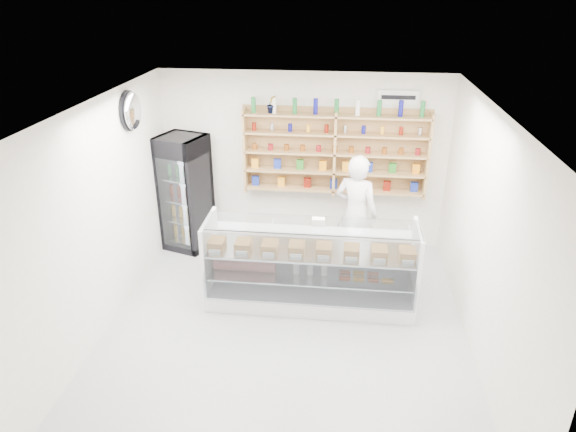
# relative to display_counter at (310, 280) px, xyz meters

# --- Properties ---
(room) EXTENTS (5.00, 5.00, 5.00)m
(room) POSITION_rel_display_counter_xyz_m (-0.26, -0.64, 1.06)
(room) COLOR #9D9DA2
(room) RESTS_ON ground
(display_counter) EXTENTS (2.76, 0.82, 1.20)m
(display_counter) POSITION_rel_display_counter_xyz_m (0.00, 0.00, 0.00)
(display_counter) COLOR white
(display_counter) RESTS_ON floor
(shop_worker) EXTENTS (0.77, 0.65, 1.80)m
(shop_worker) POSITION_rel_display_counter_xyz_m (0.59, 1.01, 0.56)
(shop_worker) COLOR silver
(shop_worker) RESTS_ON floor
(drinks_cooler) EXTENTS (0.84, 0.83, 1.87)m
(drinks_cooler) POSITION_rel_display_counter_xyz_m (-2.11, 1.43, 0.60)
(drinks_cooler) COLOR black
(drinks_cooler) RESTS_ON floor
(wall_shelving) EXTENTS (2.84, 0.28, 1.33)m
(wall_shelving) POSITION_rel_display_counter_xyz_m (0.24, 1.70, 1.26)
(wall_shelving) COLOR #A8894F
(wall_shelving) RESTS_ON back_wall
(potted_plant) EXTENTS (0.18, 0.16, 0.27)m
(potted_plant) POSITION_rel_display_counter_xyz_m (-0.74, 1.70, 1.99)
(potted_plant) COLOR #1E6626
(potted_plant) RESTS_ON wall_shelving
(security_mirror) EXTENTS (0.15, 0.50, 0.50)m
(security_mirror) POSITION_rel_display_counter_xyz_m (-2.43, 0.56, 2.11)
(security_mirror) COLOR silver
(security_mirror) RESTS_ON left_wall
(wall_sign) EXTENTS (0.62, 0.03, 0.20)m
(wall_sign) POSITION_rel_display_counter_xyz_m (1.14, 1.83, 2.11)
(wall_sign) COLOR white
(wall_sign) RESTS_ON back_wall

